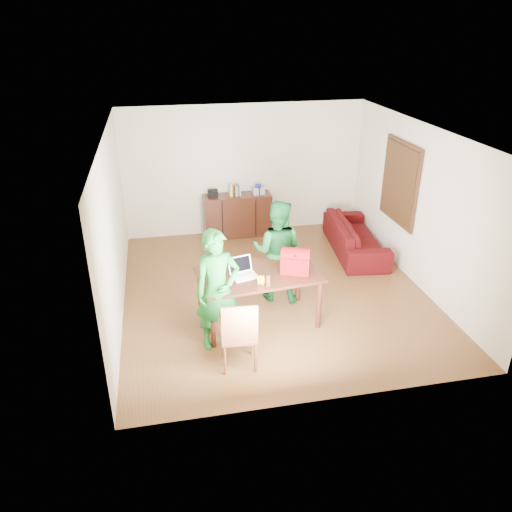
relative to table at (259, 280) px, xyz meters
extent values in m
cube|color=#472411|center=(0.45, 0.88, -0.77)|extent=(5.00, 5.50, 0.10)
cube|color=white|center=(0.45, 0.88, 2.03)|extent=(5.00, 5.50, 0.10)
cube|color=beige|center=(0.45, 3.68, 0.63)|extent=(5.00, 0.10, 2.70)
cube|color=beige|center=(0.45, -1.92, 0.63)|extent=(5.00, 0.10, 2.70)
cube|color=beige|center=(-2.10, 0.88, 0.63)|extent=(0.10, 5.50, 2.70)
cube|color=beige|center=(3.00, 0.88, 0.63)|extent=(0.10, 5.50, 2.70)
cube|color=#3F2614|center=(2.91, 1.58, 0.83)|extent=(0.04, 1.28, 1.48)
cube|color=#502C18|center=(2.88, 1.58, 0.83)|extent=(0.01, 1.18, 1.36)
cube|color=black|center=(0.25, 3.39, -0.27)|extent=(1.40, 0.45, 0.90)
cube|color=black|center=(-0.25, 3.39, 0.25)|extent=(0.20, 0.14, 0.14)
cube|color=#B5B4BE|center=(0.70, 3.39, 0.25)|extent=(0.24, 0.22, 0.14)
ellipsoid|color=#181C9E|center=(0.70, 3.39, 0.35)|extent=(0.14, 0.14, 0.07)
cube|color=black|center=(0.00, 0.00, 0.09)|extent=(1.86, 1.17, 0.04)
cylinder|color=black|center=(-0.76, -0.50, -0.33)|extent=(0.08, 0.08, 0.79)
cylinder|color=black|center=(0.84, -0.33, -0.33)|extent=(0.08, 0.08, 0.79)
cylinder|color=black|center=(-0.84, 0.33, -0.33)|extent=(0.08, 0.08, 0.79)
cylinder|color=black|center=(0.76, 0.50, -0.33)|extent=(0.08, 0.08, 0.79)
cube|color=brown|center=(-0.47, -0.97, -0.25)|extent=(0.49, 0.47, 0.05)
cube|color=brown|center=(-0.49, -1.17, 0.04)|extent=(0.46, 0.06, 0.53)
imported|color=#15601F|center=(-0.67, -0.46, 0.15)|extent=(0.71, 0.53, 1.75)
imported|color=#135924|center=(0.44, 0.68, 0.12)|extent=(1.01, 0.91, 1.69)
cube|color=white|center=(-0.22, -0.06, 0.12)|extent=(0.41, 0.33, 0.02)
cube|color=black|center=(-0.22, -0.06, 0.25)|extent=(0.37, 0.17, 0.23)
cylinder|color=#522812|center=(0.05, -0.39, 0.20)|extent=(0.08, 0.08, 0.19)
cube|color=maroon|center=(0.53, -0.07, 0.26)|extent=(0.48, 0.38, 0.31)
imported|color=#34060E|center=(2.40, 2.13, -0.41)|extent=(1.09, 2.24, 0.63)
camera|label=1|loc=(-1.33, -6.34, 3.51)|focal=35.00mm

